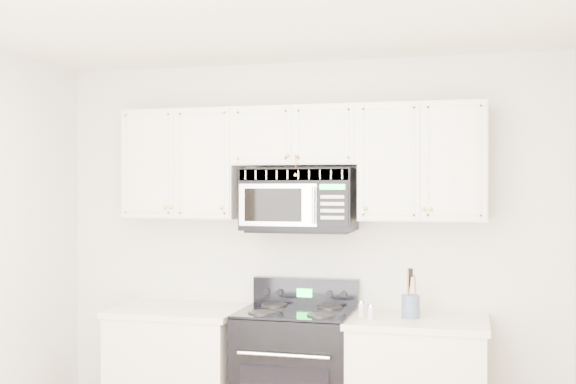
% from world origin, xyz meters
% --- Properties ---
extents(room, '(3.51, 3.51, 2.61)m').
position_xyz_m(room, '(0.00, 0.00, 1.30)').
color(room, brown).
rests_on(room, ground).
extents(base_cabinet_left, '(0.86, 0.65, 0.92)m').
position_xyz_m(base_cabinet_left, '(-0.80, 1.44, 0.43)').
color(base_cabinet_left, beige).
rests_on(base_cabinet_left, ground).
extents(range, '(0.73, 0.67, 1.11)m').
position_xyz_m(range, '(0.02, 1.44, 0.48)').
color(range, black).
rests_on(range, ground).
extents(upper_cabinets, '(2.44, 0.37, 0.75)m').
position_xyz_m(upper_cabinets, '(0.00, 1.58, 1.93)').
color(upper_cabinets, beige).
rests_on(upper_cabinets, ground).
extents(microwave, '(0.74, 0.42, 0.41)m').
position_xyz_m(microwave, '(0.01, 1.56, 1.65)').
color(microwave, black).
rests_on(microwave, ground).
extents(utensil_crock, '(0.11, 0.11, 0.30)m').
position_xyz_m(utensil_crock, '(0.76, 1.44, 1.00)').
color(utensil_crock, '#525B71').
rests_on(utensil_crock, base_cabinet_right).
extents(shaker_salt, '(0.04, 0.04, 0.10)m').
position_xyz_m(shaker_salt, '(0.45, 1.41, 0.97)').
color(shaker_salt, '#B9BABD').
rests_on(shaker_salt, base_cabinet_right).
extents(shaker_pepper, '(0.04, 0.04, 0.09)m').
position_xyz_m(shaker_pepper, '(0.52, 1.30, 0.97)').
color(shaker_pepper, '#B9BABD').
rests_on(shaker_pepper, base_cabinet_right).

